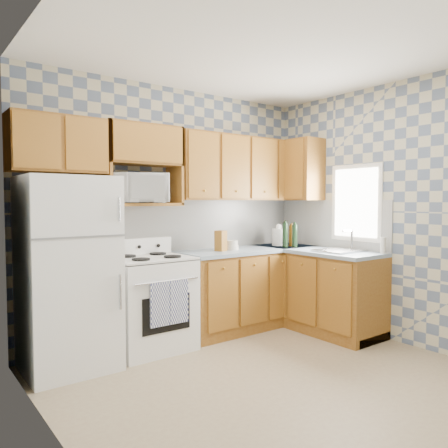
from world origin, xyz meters
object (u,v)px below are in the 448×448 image
at_px(microwave, 140,188).
at_px(electric_kettle, 279,237).
at_px(refrigerator, 68,273).
at_px(stove_body, 150,304).

relative_size(microwave, electric_kettle, 2.51).
bearing_deg(microwave, electric_kettle, 17.59).
relative_size(refrigerator, electric_kettle, 8.01).
xyz_separation_m(stove_body, electric_kettle, (1.79, 0.04, 0.57)).
bearing_deg(stove_body, electric_kettle, 1.23).
xyz_separation_m(microwave, electric_kettle, (1.84, -0.06, -0.57)).
relative_size(refrigerator, microwave, 3.19).
bearing_deg(microwave, refrigerator, -151.11).
bearing_deg(electric_kettle, refrigerator, -178.60).
bearing_deg(refrigerator, electric_kettle, 1.40).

